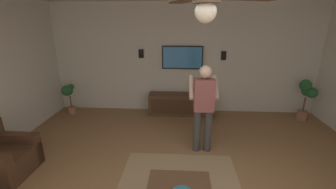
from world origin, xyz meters
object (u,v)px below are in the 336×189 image
(vase_round, at_px, (195,90))
(ceiling_fan, at_px, (206,1))
(potted_plant_tall, at_px, (306,95))
(armchair, at_px, (1,159))
(tv, at_px, (182,57))
(person_standing, at_px, (204,104))
(wall_speaker_left, at_px, (224,56))
(potted_plant_short, at_px, (69,95))
(wall_speaker_right, at_px, (141,54))
(media_console, at_px, (181,104))

(vase_round, distance_m, ceiling_fan, 4.24)
(potted_plant_tall, xyz_separation_m, vase_round, (0.18, 2.71, 0.03))
(armchair, xyz_separation_m, tv, (2.89, -2.85, 1.19))
(person_standing, distance_m, wall_speaker_left, 2.16)
(armchair, height_order, tv, tv)
(potted_plant_short, relative_size, ceiling_fan, 0.69)
(armchair, relative_size, tv, 0.78)
(tv, bearing_deg, wall_speaker_right, -90.70)
(potted_plant_tall, distance_m, wall_speaker_left, 2.22)
(armchair, bearing_deg, media_console, 43.86)
(wall_speaker_left, bearing_deg, potted_plant_tall, -101.53)
(wall_speaker_left, bearing_deg, wall_speaker_right, 90.00)
(wall_speaker_right, bearing_deg, wall_speaker_left, -90.00)
(armchair, relative_size, wall_speaker_right, 3.74)
(potted_plant_short, bearing_deg, tv, -82.45)
(potted_plant_tall, height_order, wall_speaker_right, wall_speaker_right)
(person_standing, relative_size, wall_speaker_right, 7.45)
(media_console, distance_m, potted_plant_short, 2.96)
(potted_plant_tall, distance_m, wall_speaker_right, 4.23)
(potted_plant_short, distance_m, ceiling_fan, 5.18)
(tv, xyz_separation_m, vase_round, (-0.21, -0.33, -0.81))
(tv, bearing_deg, person_standing, 11.42)
(wall_speaker_left, bearing_deg, media_console, 103.66)
(vase_round, height_order, wall_speaker_right, wall_speaker_right)
(armchair, bearing_deg, wall_speaker_right, 59.41)
(armchair, height_order, wall_speaker_right, wall_speaker_right)
(potted_plant_short, height_order, vase_round, potted_plant_short)
(vase_round, bearing_deg, ceiling_fan, 177.33)
(potted_plant_short, bearing_deg, armchair, -177.89)
(potted_plant_tall, height_order, potted_plant_short, potted_plant_tall)
(person_standing, relative_size, potted_plant_short, 2.05)
(armchair, relative_size, potted_plant_short, 1.03)
(potted_plant_tall, relative_size, vase_round, 4.63)
(potted_plant_tall, bearing_deg, person_standing, 120.68)
(armchair, distance_m, wall_speaker_left, 5.02)
(media_console, distance_m, vase_round, 0.51)
(potted_plant_tall, distance_m, vase_round, 2.71)
(potted_plant_short, xyz_separation_m, wall_speaker_right, (0.40, -1.88, 1.05))
(potted_plant_tall, relative_size, ceiling_fan, 0.87)
(potted_plant_tall, bearing_deg, tv, 82.62)
(media_console, height_order, person_standing, person_standing)
(media_console, xyz_separation_m, person_standing, (-1.72, -0.40, 0.66))
(tv, distance_m, person_standing, 2.07)
(person_standing, xyz_separation_m, ceiling_fan, (-2.07, 0.24, 1.56))
(ceiling_fan, bearing_deg, potted_plant_short, 40.36)
(tv, xyz_separation_m, ceiling_fan, (-4.04, -0.15, 1.03))
(tv, distance_m, potted_plant_short, 3.12)
(ceiling_fan, bearing_deg, vase_round, -2.67)
(vase_round, distance_m, wall_speaker_right, 1.68)
(person_standing, distance_m, ceiling_fan, 2.61)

